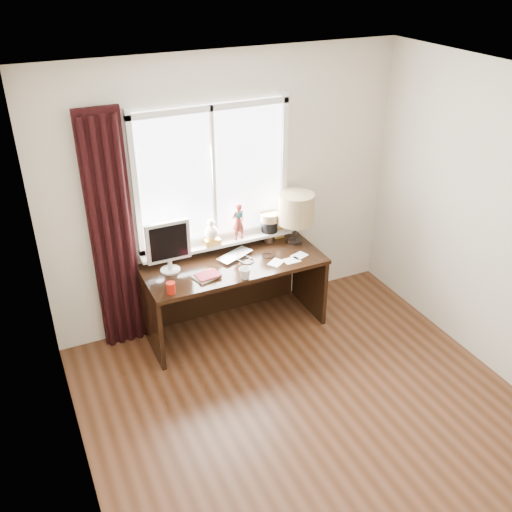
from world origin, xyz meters
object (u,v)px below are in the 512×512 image
red_cup (171,288)px  desk (231,280)px  mug (245,273)px  monitor (168,244)px  table_lamp (296,209)px  laptop (235,256)px

red_cup → desk: bearing=27.0°
mug → desk: bearing=87.0°
mug → monitor: (-0.56, 0.41, 0.22)m
red_cup → monitor: (0.11, 0.36, 0.23)m
mug → red_cup: size_ratio=1.07×
table_lamp → laptop: bearing=-178.3°
mug → desk: (0.02, 0.40, -0.30)m
desk → monitor: bearing=179.0°
monitor → table_lamp: table_lamp is taller
mug → red_cup: (-0.67, 0.04, -0.00)m
laptop → desk: bearing=156.7°
laptop → red_cup: (-0.74, -0.35, 0.04)m
mug → red_cup: bearing=176.2°
monitor → desk: bearing=-1.0°
mug → table_lamp: size_ratio=0.21×
desk → monitor: (-0.58, 0.01, 0.52)m
mug → desk: size_ratio=0.06×
laptop → table_lamp: bearing=-22.5°
desk → monitor: size_ratio=3.47×
laptop → mug: (-0.07, -0.40, 0.04)m
laptop → monitor: 0.69m
laptop → desk: size_ratio=0.21×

